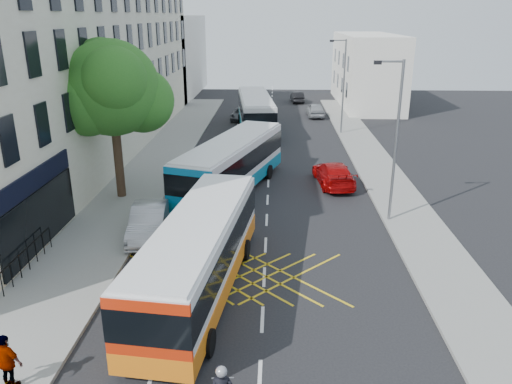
# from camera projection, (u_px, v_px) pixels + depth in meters

# --- Properties ---
(ground) EXTENTS (120.00, 120.00, 0.00)m
(ground) POSITION_uv_depth(u_px,v_px,m) (260.00, 378.00, 14.69)
(ground) COLOR black
(ground) RESTS_ON ground
(pavement_left) EXTENTS (5.00, 70.00, 0.15)m
(pavement_left) POSITION_uv_depth(u_px,v_px,m) (122.00, 197.00, 29.08)
(pavement_left) COLOR gray
(pavement_left) RESTS_ON ground
(pavement_right) EXTENTS (3.00, 70.00, 0.15)m
(pavement_right) POSITION_uv_depth(u_px,v_px,m) (398.00, 200.00, 28.52)
(pavement_right) COLOR gray
(pavement_right) RESTS_ON ground
(terrace_main) EXTENTS (8.30, 45.00, 13.50)m
(terrace_main) POSITION_uv_depth(u_px,v_px,m) (77.00, 64.00, 35.96)
(terrace_main) COLOR beige
(terrace_main) RESTS_ON ground
(terrace_far) EXTENTS (8.00, 20.00, 10.00)m
(terrace_far) POSITION_uv_depth(u_px,v_px,m) (166.00, 56.00, 65.27)
(terrace_far) COLOR silver
(terrace_far) RESTS_ON ground
(building_right) EXTENTS (6.00, 18.00, 8.00)m
(building_right) POSITION_uv_depth(u_px,v_px,m) (366.00, 70.00, 58.14)
(building_right) COLOR silver
(building_right) RESTS_ON ground
(street_tree) EXTENTS (6.30, 5.70, 8.80)m
(street_tree) POSITION_uv_depth(u_px,v_px,m) (111.00, 89.00, 26.96)
(street_tree) COLOR #382619
(street_tree) RESTS_ON pavement_left
(lamp_near) EXTENTS (1.45, 0.15, 8.00)m
(lamp_near) POSITION_uv_depth(u_px,v_px,m) (395.00, 134.00, 24.22)
(lamp_near) COLOR slate
(lamp_near) RESTS_ON pavement_right
(lamp_far) EXTENTS (1.45, 0.15, 8.00)m
(lamp_far) POSITION_uv_depth(u_px,v_px,m) (343.00, 82.00, 43.04)
(lamp_far) COLOR slate
(lamp_far) RESTS_ON pavement_right
(railings) EXTENTS (0.08, 5.60, 1.14)m
(railings) POSITION_uv_depth(u_px,v_px,m) (20.00, 265.00, 19.78)
(railings) COLOR black
(railings) RESTS_ON pavement_left
(bus_near) EXTENTS (3.79, 11.13, 3.07)m
(bus_near) POSITION_uv_depth(u_px,v_px,m) (199.00, 254.00, 18.70)
(bus_near) COLOR silver
(bus_near) RESTS_ON ground
(bus_mid) EXTENTS (5.95, 11.65, 3.20)m
(bus_mid) POSITION_uv_depth(u_px,v_px,m) (232.00, 165.00, 29.58)
(bus_mid) COLOR silver
(bus_mid) RESTS_ON ground
(bus_far) EXTENTS (3.92, 11.89, 3.28)m
(bus_far) POSITION_uv_depth(u_px,v_px,m) (256.00, 112.00, 45.15)
(bus_far) COLOR silver
(bus_far) RESTS_ON ground
(parked_car_silver) EXTENTS (2.07, 4.77, 1.52)m
(parked_car_silver) POSITION_uv_depth(u_px,v_px,m) (149.00, 221.00, 23.85)
(parked_car_silver) COLOR #B0B2B8
(parked_car_silver) RESTS_ON ground
(red_hatchback) EXTENTS (2.54, 5.15, 1.44)m
(red_hatchback) POSITION_uv_depth(u_px,v_px,m) (334.00, 174.00, 31.12)
(red_hatchback) COLOR #A80707
(red_hatchback) RESTS_ON ground
(distant_car_grey) EXTENTS (2.16, 4.30, 1.17)m
(distant_car_grey) POSITION_uv_depth(u_px,v_px,m) (242.00, 114.00, 50.46)
(distant_car_grey) COLOR #45474E
(distant_car_grey) RESTS_ON ground
(distant_car_silver) EXTENTS (1.85, 4.23, 1.42)m
(distant_car_silver) POSITION_uv_depth(u_px,v_px,m) (315.00, 110.00, 52.00)
(distant_car_silver) COLOR #94989B
(distant_car_silver) RESTS_ON ground
(distant_car_dark) EXTENTS (1.63, 3.93, 1.26)m
(distant_car_dark) POSITION_uv_depth(u_px,v_px,m) (297.00, 97.00, 60.61)
(distant_car_dark) COLOR black
(distant_car_dark) RESTS_ON ground
(pedestrian_far) EXTENTS (1.07, 0.66, 1.70)m
(pedestrian_far) POSITION_uv_depth(u_px,v_px,m) (7.00, 362.00, 13.84)
(pedestrian_far) COLOR gray
(pedestrian_far) RESTS_ON pavement_left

